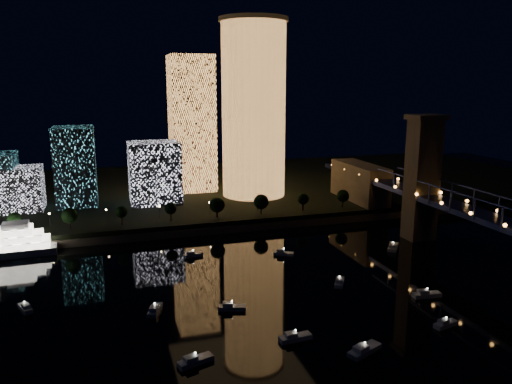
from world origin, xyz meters
TOP-DOWN VIEW (x-y plane):
  - ground at (0.00, 0.00)m, footprint 520.00×520.00m
  - far_bank at (0.00, 160.00)m, footprint 420.00×160.00m
  - seawall at (0.00, 82.00)m, footprint 420.00×6.00m
  - tower_cylindrical at (18.16, 126.60)m, footprint 34.00×34.00m
  - tower_rectangular at (-9.46, 149.43)m, footprint 22.43×22.43m
  - midrise_blocks at (-68.83, 128.53)m, footprint 92.10×30.22m
  - truss_bridge at (65.00, 3.72)m, footprint 13.00×266.00m
  - motorboats at (-4.50, 9.85)m, footprint 133.79×82.63m
  - esplanade_trees at (-27.38, 88.00)m, footprint 165.88×6.73m
  - street_lamps at (-34.00, 94.00)m, footprint 132.70×0.70m

SIDE VIEW (x-z plane):
  - ground at x=0.00m, z-range 0.00..0.00m
  - motorboats at x=-4.50m, z-range -0.58..2.20m
  - seawall at x=0.00m, z-range 0.00..3.00m
  - far_bank at x=0.00m, z-range 0.00..5.00m
  - street_lamps at x=-34.00m, z-range 6.20..11.85m
  - esplanade_trees at x=-27.38m, z-range 6.03..14.90m
  - truss_bridge at x=65.00m, z-range -8.75..41.25m
  - midrise_blocks at x=-68.83m, z-range 1.49..38.41m
  - tower_rectangular at x=-9.46m, z-range 5.00..76.38m
  - tower_cylindrical at x=18.16m, z-range 5.13..93.19m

